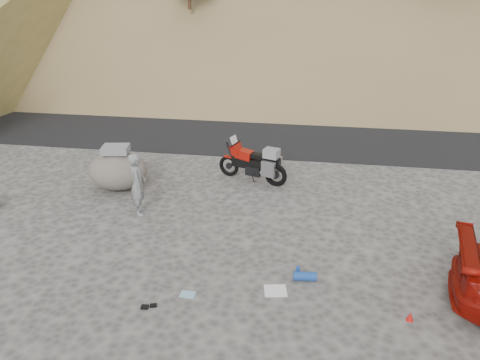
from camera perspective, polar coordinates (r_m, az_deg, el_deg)
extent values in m
plane|color=#44413F|center=(11.01, -3.46, -7.43)|extent=(140.00, 140.00, 0.00)
cube|color=black|center=(19.18, 2.26, 6.39)|extent=(120.00, 7.00, 0.05)
torus|color=black|center=(14.33, -1.35, 1.73)|extent=(0.67, 0.33, 0.66)
cylinder|color=black|center=(14.33, -1.35, 1.73)|extent=(0.21, 0.12, 0.20)
torus|color=black|center=(13.70, 4.37, 0.60)|extent=(0.71, 0.36, 0.70)
cylinder|color=black|center=(13.70, 4.37, 0.60)|extent=(0.24, 0.15, 0.22)
cylinder|color=black|center=(14.16, -1.08, 3.07)|extent=(0.38, 0.18, 0.82)
cylinder|color=black|center=(13.97, -0.59, 4.45)|extent=(0.24, 0.61, 0.04)
cube|color=black|center=(13.93, 1.36, 2.04)|extent=(1.22, 0.61, 0.30)
cube|color=black|center=(13.96, 1.72, 1.20)|extent=(0.53, 0.43, 0.28)
cube|color=#900F07|center=(13.93, 0.52, 3.17)|extent=(0.60, 0.45, 0.31)
cube|color=#900F07|center=(14.01, -0.47, 3.81)|extent=(0.40, 0.42, 0.36)
cube|color=silver|center=(13.96, -0.73, 4.86)|extent=(0.21, 0.32, 0.26)
cube|color=black|center=(13.73, 2.31, 2.92)|extent=(0.59, 0.39, 0.12)
cube|color=black|center=(13.60, 3.77, 2.49)|extent=(0.39, 0.28, 0.10)
cube|color=#A5A5AA|center=(13.43, 3.44, 1.31)|extent=(0.42, 0.24, 0.45)
cube|color=#A5A5AA|center=(13.88, 4.34, 2.03)|extent=(0.42, 0.24, 0.45)
cube|color=gray|center=(13.52, 3.87, 3.27)|extent=(0.51, 0.46, 0.26)
cube|color=#900F07|center=(14.23, -1.37, 2.86)|extent=(0.32, 0.21, 0.04)
cylinder|color=black|center=(13.86, 1.57, 0.26)|extent=(0.09, 0.21, 0.37)
cylinder|color=#A5A5AA|center=(13.63, 3.37, 0.83)|extent=(0.46, 0.23, 0.13)
imported|color=gray|center=(12.50, -12.00, -3.94)|extent=(0.56, 0.69, 1.65)
ellipsoid|color=#5B574E|center=(13.88, -14.65, 1.13)|extent=(1.74, 1.50, 1.09)
cube|color=gray|center=(13.66, -14.93, 3.59)|extent=(0.72, 0.60, 0.18)
cube|color=white|center=(9.45, 4.34, -13.30)|extent=(0.50, 0.46, 0.01)
cylinder|color=#194396|center=(9.75, 7.92, -11.54)|extent=(0.48, 0.23, 0.19)
cylinder|color=#194396|center=(9.82, 7.04, -11.04)|extent=(0.11, 0.11, 0.23)
cone|color=red|center=(9.22, 20.03, -15.36)|extent=(0.13, 0.13, 0.17)
cube|color=black|center=(9.19, -10.52, -14.81)|extent=(0.15, 0.12, 0.04)
cube|color=black|center=(9.18, -11.55, -14.93)|extent=(0.14, 0.11, 0.05)
cube|color=#82B0C9|center=(9.38, -6.41, -13.69)|extent=(0.30, 0.22, 0.01)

